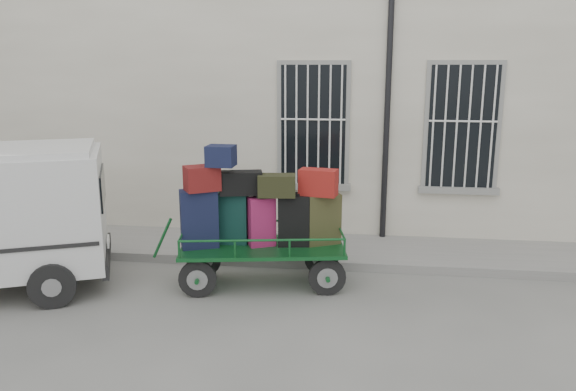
{
  "coord_description": "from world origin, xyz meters",
  "views": [
    {
      "loc": [
        0.47,
        -7.49,
        3.34
      ],
      "look_at": [
        -0.62,
        1.0,
        1.35
      ],
      "focal_mm": 35.0,
      "sensor_mm": 36.0,
      "label": 1
    }
  ],
  "objects": [
    {
      "name": "ground",
      "position": [
        0.0,
        0.0,
        0.0
      ],
      "size": [
        80.0,
        80.0,
        0.0
      ],
      "primitive_type": "plane",
      "color": "slate",
      "rests_on": "ground"
    },
    {
      "name": "building",
      "position": [
        0.0,
        5.5,
        3.0
      ],
      "size": [
        24.0,
        5.15,
        6.0
      ],
      "color": "#BCB5A1",
      "rests_on": "ground"
    },
    {
      "name": "sidewalk",
      "position": [
        0.0,
        2.2,
        0.07
      ],
      "size": [
        24.0,
        1.7,
        0.15
      ],
      "primitive_type": "cube",
      "color": "gray",
      "rests_on": "ground"
    },
    {
      "name": "luggage_cart",
      "position": [
        -1.01,
        0.6,
        1.06
      ],
      "size": [
        2.97,
        1.52,
        2.2
      ],
      "rotation": [
        0.0,
        0.0,
        0.17
      ],
      "color": "black",
      "rests_on": "ground"
    }
  ]
}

